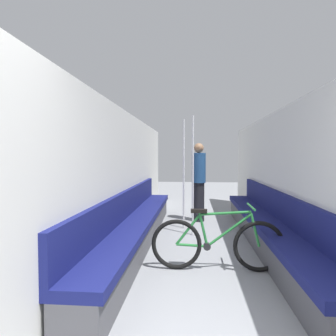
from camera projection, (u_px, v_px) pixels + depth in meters
name	position (u px, v px, depth m)	size (l,w,h in m)	color
wall_left	(116.00, 179.00, 4.47)	(0.10, 9.68, 2.14)	silver
wall_right	(292.00, 180.00, 4.25)	(0.10, 9.68, 2.14)	silver
bench_seat_row_left	(137.00, 227.00, 4.75)	(0.47, 5.27, 0.86)	#4C4C51
bench_seat_row_right	(267.00, 229.00, 4.58)	(0.47, 5.27, 0.86)	#4C4C51
bicycle	(217.00, 244.00, 3.67)	(1.63, 0.46, 0.81)	black
grab_pole_near	(184.00, 175.00, 5.83)	(0.08, 0.08, 2.12)	gray
grab_pole_far	(193.00, 177.00, 5.31)	(0.08, 0.08, 2.12)	gray
passenger_standing	(199.00, 181.00, 6.46)	(0.30, 0.30, 1.69)	black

